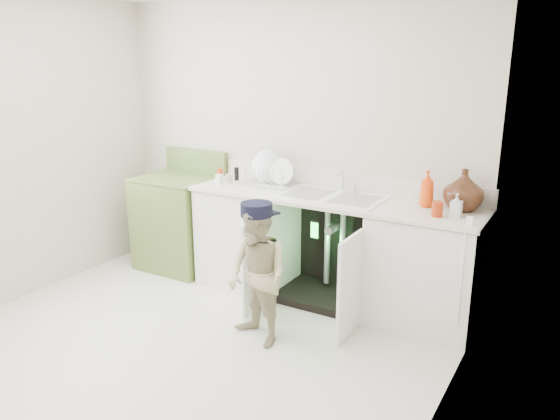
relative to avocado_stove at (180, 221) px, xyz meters
The scene contains 5 objects.
ground 1.64m from the avocado_stove, 48.65° to the right, with size 3.50×3.50×0.00m, color beige.
room_shell 1.76m from the avocado_stove, 48.65° to the right, with size 6.00×5.50×1.26m.
counter_run 1.62m from the avocado_stove, ahead, with size 2.44×1.02×1.21m.
avocado_stove is the anchor object (origin of this frame).
repair_worker 1.70m from the avocado_stove, 31.15° to the right, with size 0.60×0.83×1.03m.
Camera 1 is at (2.36, -2.69, 2.00)m, focal length 35.00 mm.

